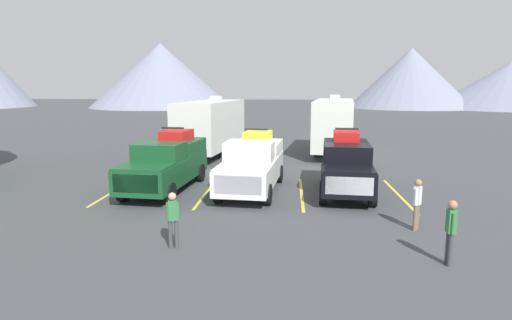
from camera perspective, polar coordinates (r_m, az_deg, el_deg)
ground_plane at (r=18.74m, az=-0.04°, el=-3.70°), size 240.00×240.00×0.00m
pickup_truck_a at (r=18.63m, az=-11.80°, el=-0.30°), size 2.55×5.87×2.60m
pickup_truck_b at (r=18.03m, az=-0.44°, el=-0.43°), size 2.55×5.89×2.56m
pickup_truck_c at (r=18.15m, az=11.93°, el=-0.53°), size 2.47×5.62×2.62m
lot_stripe_a at (r=19.33m, az=-18.07°, el=-3.77°), size 0.12×5.50×0.01m
lot_stripe_b at (r=18.19m, az=-6.47°, el=-4.17°), size 0.12×5.50×0.01m
lot_stripe_c at (r=17.88m, az=6.08°, el=-4.41°), size 0.12×5.50×0.01m
lot_stripe_d at (r=18.42m, az=18.49°, el=-4.45°), size 0.12×5.50×0.01m
camper_trailer_a at (r=27.39m, az=-6.02°, el=4.74°), size 3.48×8.99×3.73m
camper_trailer_b at (r=27.96m, az=10.33°, el=4.81°), size 3.30×8.87×3.81m
person_a at (r=11.91m, az=-11.02°, el=-7.39°), size 0.34×0.22×1.57m
person_b at (r=11.64m, az=24.52°, el=-8.26°), size 0.23×0.37×1.66m
person_c at (r=14.03m, az=20.68°, el=-5.13°), size 0.29×0.30×1.60m
mountain_ridge at (r=88.87m, az=-7.79°, el=11.39°), size 138.71×31.94×17.92m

